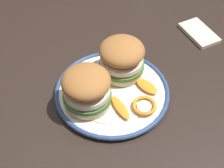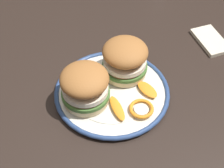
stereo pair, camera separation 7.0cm
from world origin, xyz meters
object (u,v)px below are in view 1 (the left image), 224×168
(sandwich_half_left, at_px, (87,88))
(sandwich_half_right, at_px, (122,57))
(dining_table, at_px, (128,107))
(dinner_plate, at_px, (112,92))

(sandwich_half_left, height_order, sandwich_half_right, same)
(dining_table, xyz_separation_m, sandwich_half_left, (-0.07, -0.10, 0.16))
(dinner_plate, bearing_deg, sandwich_half_right, 92.55)
(sandwich_half_left, distance_m, sandwich_half_right, 0.14)
(dining_table, bearing_deg, sandwich_half_left, -124.53)
(sandwich_half_left, bearing_deg, dinner_plate, 55.56)
(sandwich_half_left, bearing_deg, sandwich_half_right, 74.05)
(dinner_plate, height_order, sandwich_half_right, sandwich_half_right)
(dinner_plate, height_order, sandwich_half_left, sandwich_half_left)
(sandwich_half_right, bearing_deg, dining_table, -40.45)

